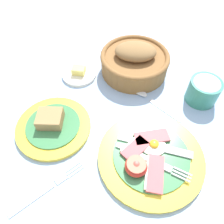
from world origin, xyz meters
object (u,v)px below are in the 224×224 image
sugar_cup (203,91)px  teaspoon_by_saucer (145,95)px  bread_plate (53,125)px  breakfast_plate (150,155)px  bread_basket (135,61)px  butter_dish (79,73)px  fork_on_cloth (46,189)px

sugar_cup → teaspoon_by_saucer: size_ratio=0.48×
sugar_cup → bread_plate: bearing=-145.8°
breakfast_plate → sugar_cup: (0.09, 0.23, 0.03)m
breakfast_plate → bread_basket: bearing=114.3°
sugar_cup → butter_dish: sugar_cup is taller
breakfast_plate → bread_plate: bearing=-178.6°
sugar_cup → fork_on_cloth: 0.49m
bread_basket → sugar_cup: bearing=-12.5°
sugar_cup → fork_on_cloth: size_ratio=0.53×
butter_dish → fork_on_cloth: (0.09, -0.36, -0.01)m
breakfast_plate → teaspoon_by_saucer: (-0.06, 0.19, -0.01)m
breakfast_plate → butter_dish: 0.35m
breakfast_plate → teaspoon_by_saucer: breakfast_plate is taller
breakfast_plate → bread_basket: 0.31m
butter_dish → bread_basket: bearing=27.2°
sugar_cup → teaspoon_by_saucer: sugar_cup is taller
bread_plate → teaspoon_by_saucer: bread_plate is taller
butter_dish → bread_plate: bearing=-83.5°
bread_plate → butter_dish: size_ratio=1.81×
butter_dish → teaspoon_by_saucer: bearing=-3.6°
sugar_cup → teaspoon_by_saucer: bearing=-163.2°
breakfast_plate → fork_on_cloth: (-0.20, -0.16, -0.01)m
breakfast_plate → sugar_cup: sugar_cup is taller
breakfast_plate → fork_on_cloth: bearing=-141.3°
bread_plate → bread_basket: 0.32m
bread_basket → butter_dish: bearing=-152.8°
bread_plate → bread_basket: bearing=65.0°
breakfast_plate → bread_plate: bread_plate is taller
fork_on_cloth → bread_basket: bearing=22.0°
breakfast_plate → bread_basket: (-0.13, 0.28, 0.03)m
bread_basket → breakfast_plate: bearing=-65.7°
bread_plate → teaspoon_by_saucer: (0.20, 0.19, -0.01)m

